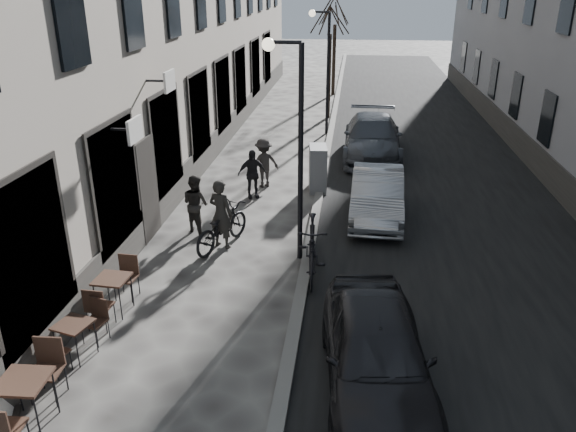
% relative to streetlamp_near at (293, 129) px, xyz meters
% --- Properties ---
extents(road, '(7.30, 60.00, 0.00)m').
position_rel_streetlamp_near_xyz_m(road, '(4.02, 10.00, -3.16)').
color(road, black).
rests_on(road, ground).
extents(kerb, '(0.25, 60.00, 0.12)m').
position_rel_streetlamp_near_xyz_m(kerb, '(0.37, 10.00, -3.10)').
color(kerb, slate).
rests_on(kerb, ground).
extents(streetlamp_near, '(0.90, 0.28, 5.09)m').
position_rel_streetlamp_near_xyz_m(streetlamp_near, '(0.00, 0.00, 0.00)').
color(streetlamp_near, black).
rests_on(streetlamp_near, ground).
extents(streetlamp_far, '(0.90, 0.28, 5.09)m').
position_rel_streetlamp_near_xyz_m(streetlamp_far, '(0.00, 12.00, 0.00)').
color(streetlamp_far, black).
rests_on(streetlamp_far, ground).
extents(tree_near, '(2.40, 2.40, 5.70)m').
position_rel_streetlamp_near_xyz_m(tree_near, '(0.07, 15.00, 1.50)').
color(tree_near, black).
rests_on(tree_near, ground).
extents(tree_far, '(2.40, 2.40, 5.70)m').
position_rel_streetlamp_near_xyz_m(tree_far, '(0.07, 21.00, 1.50)').
color(tree_far, black).
rests_on(tree_far, ground).
extents(bistro_set_a, '(0.73, 1.72, 1.00)m').
position_rel_streetlamp_near_xyz_m(bistro_set_a, '(-3.30, -5.99, -2.64)').
color(bistro_set_a, black).
rests_on(bistro_set_a, ground).
extents(bistro_set_b, '(0.73, 1.44, 0.82)m').
position_rel_streetlamp_near_xyz_m(bistro_set_b, '(-3.37, -4.31, -2.74)').
color(bistro_set_b, black).
rests_on(bistro_set_b, ground).
extents(bistro_set_c, '(0.67, 1.57, 0.92)m').
position_rel_streetlamp_near_xyz_m(bistro_set_c, '(-3.29, -2.81, -2.69)').
color(bistro_set_c, black).
rests_on(bistro_set_c, ground).
extents(utility_cabinet, '(0.63, 1.01, 1.44)m').
position_rel_streetlamp_near_xyz_m(utility_cabinet, '(0.27, 4.77, -2.44)').
color(utility_cabinet, slate).
rests_on(utility_cabinet, ground).
extents(bicycle, '(1.46, 2.19, 1.09)m').
position_rel_streetlamp_near_xyz_m(bicycle, '(-1.82, 0.39, -2.62)').
color(bicycle, black).
rests_on(bicycle, ground).
extents(cyclist_rider, '(0.76, 0.64, 1.78)m').
position_rel_streetlamp_near_xyz_m(cyclist_rider, '(-1.82, 0.39, -2.27)').
color(cyclist_rider, black).
rests_on(cyclist_rider, ground).
extents(pedestrian_near, '(0.96, 0.90, 1.56)m').
position_rel_streetlamp_near_xyz_m(pedestrian_near, '(-2.70, 1.24, -2.38)').
color(pedestrian_near, '#272421').
rests_on(pedestrian_near, ground).
extents(pedestrian_mid, '(1.18, 1.03, 1.59)m').
position_rel_streetlamp_near_xyz_m(pedestrian_mid, '(-1.47, 4.93, -2.37)').
color(pedestrian_mid, '#2D2927').
rests_on(pedestrian_mid, ground).
extents(pedestrian_far, '(0.96, 0.68, 1.51)m').
position_rel_streetlamp_near_xyz_m(pedestrian_far, '(-1.67, 3.89, -2.40)').
color(pedestrian_far, black).
rests_on(pedestrian_far, ground).
extents(car_near, '(2.05, 4.28, 1.41)m').
position_rel_streetlamp_near_xyz_m(car_near, '(1.84, -4.52, -2.45)').
color(car_near, black).
rests_on(car_near, ground).
extents(car_mid, '(1.54, 4.07, 1.33)m').
position_rel_streetlamp_near_xyz_m(car_mid, '(2.07, 2.80, -2.50)').
color(car_mid, '#989CA1').
rests_on(car_mid, ground).
extents(car_far, '(2.17, 5.20, 1.50)m').
position_rel_streetlamp_near_xyz_m(car_far, '(2.06, 8.67, -2.41)').
color(car_far, '#3C4147').
rests_on(car_far, ground).
extents(moped, '(0.78, 2.27, 1.34)m').
position_rel_streetlamp_near_xyz_m(moped, '(0.52, -0.83, -2.49)').
color(moped, black).
rests_on(moped, ground).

